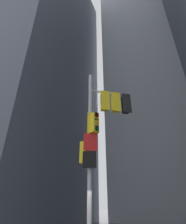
% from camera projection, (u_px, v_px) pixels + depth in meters
% --- Properties ---
extents(building_tower_left, '(15.96, 15.96, 41.54)m').
position_uv_depth(building_tower_left, '(31.00, 69.00, 27.60)').
color(building_tower_left, '#4C5460').
rests_on(building_tower_left, ground).
extents(building_mid_block, '(13.26, 13.26, 51.70)m').
position_uv_depth(building_mid_block, '(145.00, 71.00, 35.49)').
color(building_mid_block, '#9399A3').
rests_on(building_mid_block, ground).
extents(signal_pole_assembly, '(3.14, 2.56, 8.53)m').
position_uv_depth(signal_pole_assembly, '(98.00, 131.00, 8.89)').
color(signal_pole_assembly, '#B2B2B5').
rests_on(signal_pole_assembly, ground).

